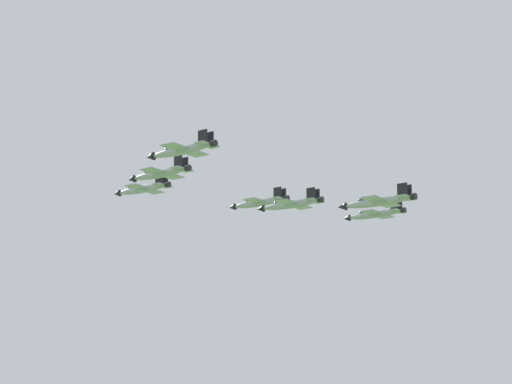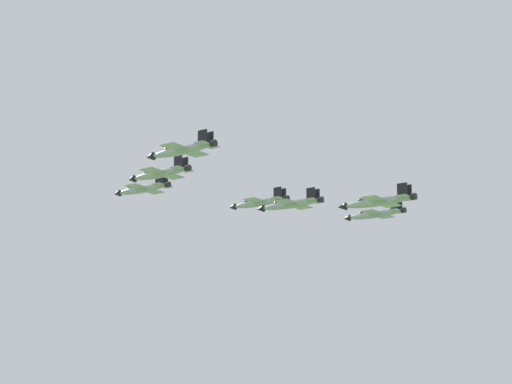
{
  "view_description": "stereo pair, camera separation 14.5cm",
  "coord_description": "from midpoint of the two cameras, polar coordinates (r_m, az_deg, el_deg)",
  "views": [
    {
      "loc": [
        -142.6,
        -216.67,
        59.28
      ],
      "look_at": [
        -3.2,
        -58.0,
        109.71
      ],
      "focal_mm": 75.75,
      "sensor_mm": 36.0,
      "label": 1
    },
    {
      "loc": [
        -142.5,
        -216.76,
        59.28
      ],
      "look_at": [
        -3.2,
        -58.0,
        109.71
      ],
      "focal_mm": 75.75,
      "sensor_mm": 36.0,
      "label": 2
    }
  ],
  "objects": [
    {
      "name": "jet_left_wingman",
      "position": [
        211.86,
        -5.09,
        0.99
      ],
      "size": [
        10.17,
        16.11,
        3.41
      ],
      "rotation": [
        0.0,
        0.0,
        1.78
      ],
      "color": "#9EA3A8"
    },
    {
      "name": "jet_slot_rear",
      "position": [
        211.65,
        1.85,
        -0.63
      ],
      "size": [
        9.81,
        15.43,
        3.28
      ],
      "rotation": [
        0.0,
        0.0,
        1.81
      ],
      "color": "#9EA3A8"
    },
    {
      "name": "jet_trailing",
      "position": [
        201.1,
        6.47,
        -0.49
      ],
      "size": [
        10.39,
        16.33,
        3.47
      ],
      "rotation": [
        0.0,
        0.0,
        1.81
      ],
      "color": "#9EA3A8"
    },
    {
      "name": "jet_right_outer",
      "position": [
        240.07,
        6.32,
        -1.16
      ],
      "size": [
        9.99,
        15.76,
        3.34
      ],
      "rotation": [
        0.0,
        0.0,
        1.79
      ],
      "color": "#9EA3A8"
    },
    {
      "name": "jet_right_wingman",
      "position": [
        237.23,
        0.2,
        -0.55
      ],
      "size": [
        10.24,
        16.18,
        3.43
      ],
      "rotation": [
        0.0,
        0.0,
        1.79
      ],
      "color": "#9EA3A8"
    },
    {
      "name": "jet_lead",
      "position": [
        237.27,
        -6.0,
        0.17
      ],
      "size": [
        10.18,
        16.01,
        3.4
      ],
      "rotation": [
        0.0,
        0.0,
        1.8
      ],
      "color": "#9EA3A8"
    },
    {
      "name": "jet_left_outer",
      "position": [
        186.77,
        -3.93,
        2.24
      ],
      "size": [
        9.95,
        15.74,
        3.33
      ],
      "rotation": [
        0.0,
        0.0,
        1.78
      ],
      "color": "#9EA3A8"
    }
  ]
}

